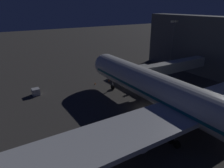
# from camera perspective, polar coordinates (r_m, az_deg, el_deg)

# --- Properties ---
(ground_plane) EXTENTS (320.00, 320.00, 0.00)m
(ground_plane) POSITION_cam_1_polar(r_m,az_deg,el_deg) (44.31, 8.91, -6.68)
(ground_plane) COLOR #383533
(airliner_at_gate) EXTENTS (55.02, 60.62, 18.71)m
(airliner_at_gate) POSITION_cam_1_polar(r_m,az_deg,el_deg) (35.28, 21.07, -5.37)
(airliner_at_gate) COLOR silver
(airliner_at_gate) RESTS_ON ground_plane
(jet_bridge) EXTENTS (22.18, 3.40, 7.19)m
(jet_bridge) POSITION_cam_1_polar(r_m,az_deg,el_deg) (53.77, 15.10, 4.34)
(jet_bridge) COLOR #9E9E99
(jet_bridge) RESTS_ON ground_plane
(apron_floodlight_mast) EXTENTS (2.90, 0.50, 15.79)m
(apron_floodlight_mast) POSITION_cam_1_polar(r_m,az_deg,el_deg) (70.52, 16.23, 11.10)
(apron_floodlight_mast) COLOR #59595E
(apron_floodlight_mast) RESTS_ON ground_plane
(baggage_container_near_belt) EXTENTS (1.73, 1.76, 1.62)m
(baggage_container_near_belt) POSITION_cam_1_polar(r_m,az_deg,el_deg) (53.09, -20.16, -2.02)
(baggage_container_near_belt) COLOR #B7BABF
(baggage_container_near_belt) RESTS_ON ground_plane
(traffic_cone_nose_port) EXTENTS (0.36, 0.36, 0.55)m
(traffic_cone_nose_port) POSITION_cam_1_polar(r_m,az_deg,el_deg) (58.82, -0.85, 0.97)
(traffic_cone_nose_port) COLOR orange
(traffic_cone_nose_port) RESTS_ON ground_plane
(traffic_cone_nose_starboard) EXTENTS (0.36, 0.36, 0.55)m
(traffic_cone_nose_starboard) POSITION_cam_1_polar(r_m,az_deg,el_deg) (56.82, -4.65, 0.17)
(traffic_cone_nose_starboard) COLOR orange
(traffic_cone_nose_starboard) RESTS_ON ground_plane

